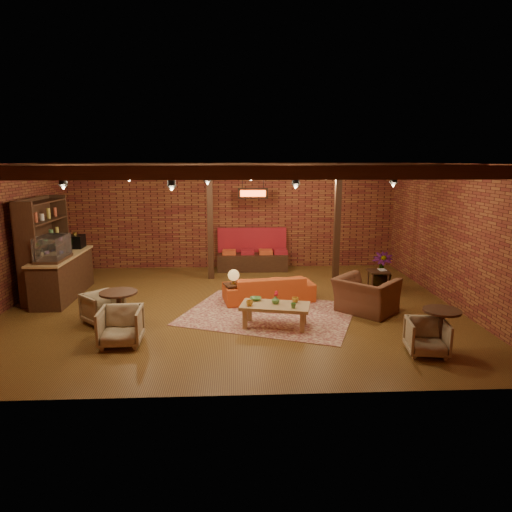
{
  "coord_description": "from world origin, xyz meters",
  "views": [
    {
      "loc": [
        0.07,
        -9.92,
        3.26
      ],
      "look_at": [
        0.55,
        0.2,
        1.14
      ],
      "focal_mm": 32.0,
      "sensor_mm": 36.0,
      "label": 1
    }
  ],
  "objects_px": {
    "coffee_table": "(274,307)",
    "armchair_b": "(121,325)",
    "side_table_book": "(378,272)",
    "plant_tall": "(384,235)",
    "armchair_right": "(366,289)",
    "round_table_left": "(119,304)",
    "side_table_lamp": "(234,278)",
    "round_table_right": "(441,323)",
    "sofa": "(269,288)",
    "armchair_a": "(103,306)",
    "armchair_far": "(427,335)"
  },
  "relations": [
    {
      "from": "sofa",
      "to": "coffee_table",
      "type": "relative_size",
      "value": 1.44
    },
    {
      "from": "sofa",
      "to": "round_table_right",
      "type": "height_order",
      "value": "round_table_right"
    },
    {
      "from": "armchair_a",
      "to": "armchair_far",
      "type": "relative_size",
      "value": 1.04
    },
    {
      "from": "coffee_table",
      "to": "plant_tall",
      "type": "height_order",
      "value": "plant_tall"
    },
    {
      "from": "sofa",
      "to": "armchair_right",
      "type": "distance_m",
      "value": 2.27
    },
    {
      "from": "sofa",
      "to": "round_table_right",
      "type": "xyz_separation_m",
      "value": [
        2.77,
        -3.04,
        0.19
      ]
    },
    {
      "from": "plant_tall",
      "to": "armchair_right",
      "type": "bearing_deg",
      "value": -116.59
    },
    {
      "from": "round_table_left",
      "to": "side_table_book",
      "type": "relative_size",
      "value": 1.33
    },
    {
      "from": "armchair_a",
      "to": "round_table_right",
      "type": "relative_size",
      "value": 0.94
    },
    {
      "from": "round_table_left",
      "to": "armchair_right",
      "type": "relative_size",
      "value": 0.64
    },
    {
      "from": "side_table_book",
      "to": "plant_tall",
      "type": "bearing_deg",
      "value": 60.02
    },
    {
      "from": "armchair_right",
      "to": "round_table_right",
      "type": "xyz_separation_m",
      "value": [
        0.72,
        -2.09,
        -0.02
      ]
    },
    {
      "from": "armchair_right",
      "to": "side_table_book",
      "type": "height_order",
      "value": "armchair_right"
    },
    {
      "from": "coffee_table",
      "to": "armchair_a",
      "type": "xyz_separation_m",
      "value": [
        -3.48,
        0.39,
        -0.06
      ]
    },
    {
      "from": "side_table_lamp",
      "to": "round_table_left",
      "type": "distance_m",
      "value": 2.67
    },
    {
      "from": "plant_tall",
      "to": "round_table_right",
      "type": "bearing_deg",
      "value": -93.62
    },
    {
      "from": "side_table_lamp",
      "to": "plant_tall",
      "type": "distance_m",
      "value": 4.11
    },
    {
      "from": "round_table_left",
      "to": "armchair_b",
      "type": "height_order",
      "value": "round_table_left"
    },
    {
      "from": "round_table_left",
      "to": "armchair_right",
      "type": "distance_m",
      "value": 5.17
    },
    {
      "from": "sofa",
      "to": "armchair_right",
      "type": "relative_size",
      "value": 1.77
    },
    {
      "from": "coffee_table",
      "to": "armchair_far",
      "type": "bearing_deg",
      "value": -30.05
    },
    {
      "from": "sofa",
      "to": "armchair_b",
      "type": "height_order",
      "value": "armchair_b"
    },
    {
      "from": "sofa",
      "to": "armchair_far",
      "type": "bearing_deg",
      "value": 118.53
    },
    {
      "from": "armchair_a",
      "to": "armchair_right",
      "type": "distance_m",
      "value": 5.56
    },
    {
      "from": "side_table_book",
      "to": "armchair_far",
      "type": "height_order",
      "value": "armchair_far"
    },
    {
      "from": "round_table_right",
      "to": "plant_tall",
      "type": "relative_size",
      "value": 0.27
    },
    {
      "from": "sofa",
      "to": "side_table_lamp",
      "type": "relative_size",
      "value": 2.53
    },
    {
      "from": "round_table_left",
      "to": "armchair_b",
      "type": "bearing_deg",
      "value": -74.97
    },
    {
      "from": "armchair_right",
      "to": "side_table_book",
      "type": "xyz_separation_m",
      "value": [
        0.78,
        1.62,
        -0.01
      ]
    },
    {
      "from": "coffee_table",
      "to": "armchair_b",
      "type": "relative_size",
      "value": 1.95
    },
    {
      "from": "armchair_b",
      "to": "round_table_right",
      "type": "xyz_separation_m",
      "value": [
        5.62,
        -0.55,
        0.12
      ]
    },
    {
      "from": "armchair_a",
      "to": "armchair_b",
      "type": "distance_m",
      "value": 1.32
    },
    {
      "from": "side_table_book",
      "to": "round_table_right",
      "type": "height_order",
      "value": "round_table_right"
    },
    {
      "from": "side_table_lamp",
      "to": "side_table_book",
      "type": "relative_size",
      "value": 1.46
    },
    {
      "from": "armchair_right",
      "to": "sofa",
      "type": "bearing_deg",
      "value": 19.5
    },
    {
      "from": "side_table_book",
      "to": "plant_tall",
      "type": "relative_size",
      "value": 0.2
    },
    {
      "from": "plant_tall",
      "to": "armchair_b",
      "type": "bearing_deg",
      "value": -149.35
    },
    {
      "from": "sofa",
      "to": "armchair_a",
      "type": "bearing_deg",
      "value": 11.35
    },
    {
      "from": "coffee_table",
      "to": "armchair_right",
      "type": "xyz_separation_m",
      "value": [
        2.06,
        0.77,
        0.11
      ]
    },
    {
      "from": "armchair_far",
      "to": "sofa",
      "type": "bearing_deg",
      "value": 136.4
    },
    {
      "from": "coffee_table",
      "to": "armchair_a",
      "type": "distance_m",
      "value": 3.5
    },
    {
      "from": "sofa",
      "to": "side_table_book",
      "type": "bearing_deg",
      "value": -176.28
    },
    {
      "from": "round_table_left",
      "to": "armchair_a",
      "type": "distance_m",
      "value": 0.57
    },
    {
      "from": "side_table_book",
      "to": "plant_tall",
      "type": "xyz_separation_m",
      "value": [
        0.19,
        0.33,
        0.9
      ]
    },
    {
      "from": "side_table_lamp",
      "to": "armchair_a",
      "type": "height_order",
      "value": "side_table_lamp"
    },
    {
      "from": "armchair_a",
      "to": "side_table_book",
      "type": "xyz_separation_m",
      "value": [
        6.32,
        2.0,
        0.16
      ]
    },
    {
      "from": "side_table_lamp",
      "to": "armchair_far",
      "type": "relative_size",
      "value": 1.23
    },
    {
      "from": "armchair_a",
      "to": "round_table_left",
      "type": "bearing_deg",
      "value": -84.89
    },
    {
      "from": "round_table_right",
      "to": "armchair_far",
      "type": "height_order",
      "value": "round_table_right"
    },
    {
      "from": "side_table_lamp",
      "to": "round_table_right",
      "type": "height_order",
      "value": "side_table_lamp"
    }
  ]
}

